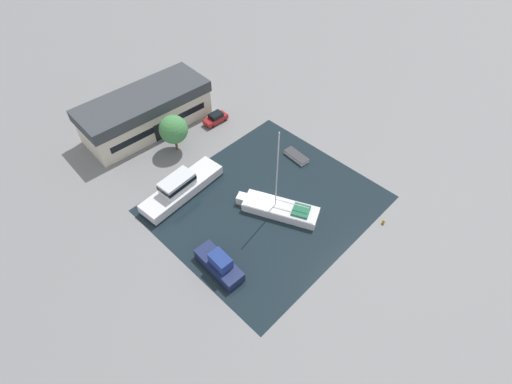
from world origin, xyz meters
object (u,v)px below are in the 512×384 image
warehouse_building (146,112)px  quay_tree_near_building (173,129)px  cabin_boat (219,264)px  parked_car (216,118)px  sailboat_moored (279,208)px  small_dinghy (296,156)px  motor_cruiser (181,188)px

warehouse_building → quay_tree_near_building: (-0.22, -8.00, 0.83)m
warehouse_building → cabin_boat: warehouse_building is taller
parked_car → sailboat_moored: size_ratio=0.31×
sailboat_moored → small_dinghy: bearing=3.9°
quay_tree_near_building → small_dinghy: bearing=-51.7°
small_dinghy → cabin_boat: size_ratio=0.62×
quay_tree_near_building → cabin_boat: quay_tree_near_building is taller
warehouse_building → cabin_boat: size_ratio=3.10×
warehouse_building → quay_tree_near_building: 8.04m
warehouse_building → sailboat_moored: sailboat_moored is taller
parked_car → motor_cruiser: size_ratio=0.32×
warehouse_building → motor_cruiser: 17.43m
motor_cruiser → cabin_boat: size_ratio=1.91×
parked_car → cabin_boat: (-19.40, -22.45, 0.18)m
sailboat_moored → motor_cruiser: (-7.43, 12.51, 0.53)m
small_dinghy → cabin_boat: (-22.30, -6.43, 0.74)m
quay_tree_near_building → parked_car: (9.16, 0.76, -3.21)m
warehouse_building → sailboat_moored: bearing=-83.4°
quay_tree_near_building → parked_car: bearing=4.7°
quay_tree_near_building → sailboat_moored: sailboat_moored is taller
parked_car → cabin_boat: cabin_boat is taller
quay_tree_near_building → motor_cruiser: bearing=-124.0°
parked_car → small_dinghy: parked_car is taller
warehouse_building → sailboat_moored: (1.61, -28.81, -2.50)m
warehouse_building → motor_cruiser: (-5.83, -16.31, -1.97)m
warehouse_building → small_dinghy: warehouse_building is taller
sailboat_moored → small_dinghy: (10.24, 5.56, -0.43)m
warehouse_building → motor_cruiser: size_ratio=1.62×
quay_tree_near_building → sailboat_moored: size_ratio=0.45×
quay_tree_near_building → cabin_boat: bearing=-115.3°
warehouse_building → small_dinghy: size_ratio=5.01×
warehouse_building → cabin_boat: bearing=-106.0°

